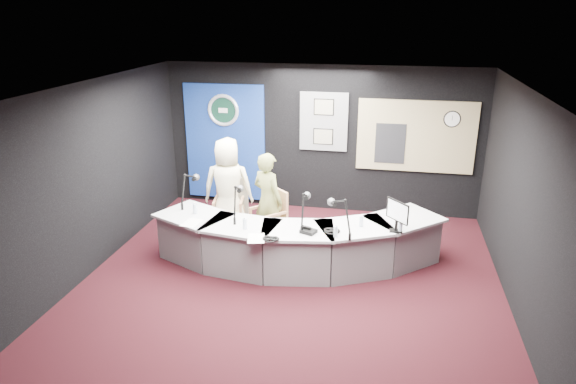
% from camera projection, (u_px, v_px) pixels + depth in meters
% --- Properties ---
extents(ground, '(6.00, 6.00, 0.00)m').
position_uv_depth(ground, '(291.00, 282.00, 7.47)').
color(ground, black).
rests_on(ground, ground).
extents(ceiling, '(6.00, 6.00, 0.02)m').
position_uv_depth(ceiling, '(291.00, 88.00, 6.52)').
color(ceiling, silver).
rests_on(ceiling, ground).
extents(wall_back, '(6.00, 0.02, 2.80)m').
position_uv_depth(wall_back, '(321.00, 139.00, 9.76)').
color(wall_back, black).
rests_on(wall_back, ground).
extents(wall_front, '(6.00, 0.02, 2.80)m').
position_uv_depth(wall_front, '(222.00, 313.00, 4.23)').
color(wall_front, black).
rests_on(wall_front, ground).
extents(wall_left, '(0.02, 6.00, 2.80)m').
position_uv_depth(wall_left, '(91.00, 178.00, 7.55)').
color(wall_left, black).
rests_on(wall_left, ground).
extents(wall_right, '(0.02, 6.00, 2.80)m').
position_uv_depth(wall_right, '(525.00, 208.00, 6.45)').
color(wall_right, black).
rests_on(wall_right, ground).
extents(broadcast_desk, '(4.50, 1.90, 0.75)m').
position_uv_depth(broadcast_desk, '(294.00, 242.00, 7.86)').
color(broadcast_desk, '#B3B6B8').
rests_on(broadcast_desk, ground).
extents(backdrop_panel, '(1.60, 0.05, 2.30)m').
position_uv_depth(backdrop_panel, '(225.00, 143.00, 10.14)').
color(backdrop_panel, navy).
rests_on(backdrop_panel, wall_back).
extents(agency_seal, '(0.63, 0.07, 0.63)m').
position_uv_depth(agency_seal, '(223.00, 110.00, 9.88)').
color(agency_seal, silver).
rests_on(agency_seal, backdrop_panel).
extents(seal_center, '(0.48, 0.01, 0.48)m').
position_uv_depth(seal_center, '(223.00, 110.00, 9.88)').
color(seal_center, black).
rests_on(seal_center, backdrop_panel).
extents(pinboard, '(0.90, 0.04, 1.10)m').
position_uv_depth(pinboard, '(324.00, 122.00, 9.61)').
color(pinboard, slate).
rests_on(pinboard, wall_back).
extents(framed_photo_upper, '(0.34, 0.02, 0.27)m').
position_uv_depth(framed_photo_upper, '(324.00, 107.00, 9.49)').
color(framed_photo_upper, gray).
rests_on(framed_photo_upper, pinboard).
extents(framed_photo_lower, '(0.34, 0.02, 0.27)m').
position_uv_depth(framed_photo_lower, '(323.00, 137.00, 9.68)').
color(framed_photo_lower, gray).
rests_on(framed_photo_lower, pinboard).
extents(booth_window_frame, '(2.12, 0.06, 1.32)m').
position_uv_depth(booth_window_frame, '(416.00, 136.00, 9.36)').
color(booth_window_frame, tan).
rests_on(booth_window_frame, wall_back).
extents(booth_glow, '(2.00, 0.02, 1.20)m').
position_uv_depth(booth_glow, '(416.00, 136.00, 9.35)').
color(booth_glow, beige).
rests_on(booth_glow, booth_window_frame).
extents(equipment_rack, '(0.55, 0.02, 0.75)m').
position_uv_depth(equipment_rack, '(390.00, 144.00, 9.47)').
color(equipment_rack, black).
rests_on(equipment_rack, booth_window_frame).
extents(wall_clock, '(0.28, 0.01, 0.28)m').
position_uv_depth(wall_clock, '(452.00, 119.00, 9.11)').
color(wall_clock, white).
rests_on(wall_clock, booth_window_frame).
extents(armchair_left, '(0.58, 0.58, 0.89)m').
position_uv_depth(armchair_left, '(229.00, 210.00, 8.93)').
color(armchair_left, tan).
rests_on(armchair_left, ground).
extents(armchair_right, '(0.82, 0.82, 1.04)m').
position_uv_depth(armchair_right, '(268.00, 217.00, 8.46)').
color(armchair_right, tan).
rests_on(armchair_right, ground).
extents(draped_jacket, '(0.51, 0.18, 0.70)m').
position_uv_depth(draped_jacket, '(234.00, 196.00, 9.09)').
color(draped_jacket, slate).
rests_on(draped_jacket, armchair_left).
extents(person_man, '(0.93, 0.69, 1.73)m').
position_uv_depth(person_man, '(228.00, 187.00, 8.78)').
color(person_man, beige).
rests_on(person_man, ground).
extents(person_woman, '(0.70, 0.63, 1.61)m').
position_uv_depth(person_woman, '(268.00, 201.00, 8.36)').
color(person_woman, olive).
rests_on(person_woman, ground).
extents(computer_monitor, '(0.34, 0.38, 0.33)m').
position_uv_depth(computer_monitor, '(397.00, 211.00, 7.23)').
color(computer_monitor, black).
rests_on(computer_monitor, broadcast_desk).
extents(desk_phone, '(0.26, 0.23, 0.05)m').
position_uv_depth(desk_phone, '(308.00, 231.00, 7.28)').
color(desk_phone, black).
rests_on(desk_phone, broadcast_desk).
extents(headphones_near, '(0.24, 0.24, 0.04)m').
position_uv_depth(headphones_near, '(332.00, 231.00, 7.32)').
color(headphones_near, black).
rests_on(headphones_near, broadcast_desk).
extents(headphones_far, '(0.21, 0.21, 0.04)m').
position_uv_depth(headphones_far, '(271.00, 239.00, 7.07)').
color(headphones_far, black).
rests_on(headphones_far, broadcast_desk).
extents(paper_stack, '(0.28, 0.36, 0.00)m').
position_uv_depth(paper_stack, '(192.00, 223.00, 7.63)').
color(paper_stack, white).
rests_on(paper_stack, broadcast_desk).
extents(notepad, '(0.30, 0.38, 0.00)m').
position_uv_depth(notepad, '(256.00, 238.00, 7.12)').
color(notepad, white).
rests_on(notepad, broadcast_desk).
extents(boom_mic_a, '(0.16, 0.74, 0.60)m').
position_uv_depth(boom_mic_a, '(189.00, 186.00, 8.31)').
color(boom_mic_a, black).
rests_on(boom_mic_a, broadcast_desk).
extents(boom_mic_b, '(0.21, 0.73, 0.60)m').
position_uv_depth(boom_mic_b, '(237.00, 198.00, 7.77)').
color(boom_mic_b, black).
rests_on(boom_mic_b, broadcast_desk).
extents(boom_mic_c, '(0.16, 0.74, 0.60)m').
position_uv_depth(boom_mic_c, '(305.00, 205.00, 7.48)').
color(boom_mic_c, black).
rests_on(boom_mic_c, broadcast_desk).
extents(boom_mic_d, '(0.45, 0.65, 0.60)m').
position_uv_depth(boom_mic_d, '(340.00, 212.00, 7.24)').
color(boom_mic_d, black).
rests_on(boom_mic_d, broadcast_desk).
extents(water_bottles, '(3.18, 0.50, 0.18)m').
position_uv_depth(water_bottles, '(291.00, 221.00, 7.47)').
color(water_bottles, silver).
rests_on(water_bottles, broadcast_desk).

